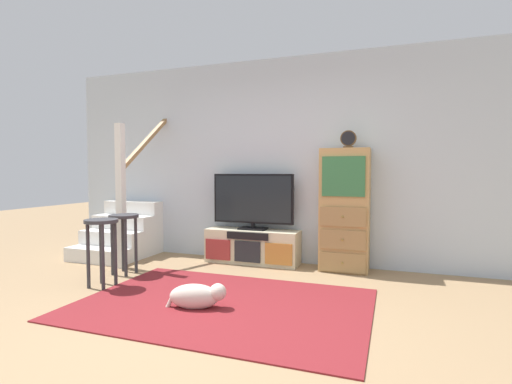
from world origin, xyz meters
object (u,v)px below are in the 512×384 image
at_px(bar_stool_near, 102,237).
at_px(television, 253,200).
at_px(bar_stool_far, 124,230).
at_px(dog, 198,296).
at_px(media_console, 252,246).
at_px(side_cabinet, 345,210).
at_px(desk_clock, 348,139).

bearing_deg(bar_stool_near, television, 54.07).
bearing_deg(bar_stool_far, dog, -28.61).
bearing_deg(media_console, bar_stool_near, -126.36).
relative_size(side_cabinet, bar_stool_near, 2.09).
bearing_deg(dog, bar_stool_far, 151.39).
xyz_separation_m(television, bar_stool_near, (-1.12, -1.54, -0.30)).
distance_m(television, bar_stool_far, 1.64).
distance_m(media_console, television, 0.61).
distance_m(side_cabinet, desk_clock, 0.85).
relative_size(television, dog, 2.06).
distance_m(media_console, desk_clock, 1.84).
xyz_separation_m(television, dog, (0.14, -1.79, -0.72)).
bearing_deg(desk_clock, television, 178.66).
xyz_separation_m(bar_stool_near, dog, (1.25, -0.25, -0.41)).
xyz_separation_m(television, side_cabinet, (1.19, -0.01, -0.09)).
xyz_separation_m(television, bar_stool_far, (-1.23, -1.04, -0.31)).
height_order(bar_stool_far, dog, bar_stool_far).
relative_size(side_cabinet, desk_clock, 6.98).
height_order(side_cabinet, desk_clock, desk_clock).
xyz_separation_m(desk_clock, bar_stool_near, (-2.34, -1.51, -1.06)).
bearing_deg(media_console, television, 90.00).
relative_size(bar_stool_near, bar_stool_far, 1.01).
bearing_deg(desk_clock, bar_stool_near, -147.14).
xyz_separation_m(desk_clock, bar_stool_far, (-2.46, -1.01, -1.07)).
bearing_deg(media_console, bar_stool_far, -140.53).
distance_m(desk_clock, bar_stool_far, 2.86).
bearing_deg(desk_clock, side_cabinet, 157.26).
bearing_deg(side_cabinet, bar_stool_far, -157.04).
xyz_separation_m(media_console, television, (-0.00, 0.02, 0.61)).
bearing_deg(dog, bar_stool_near, 168.82).
relative_size(side_cabinet, dog, 2.79).
bearing_deg(bar_stool_near, side_cabinet, 33.52).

